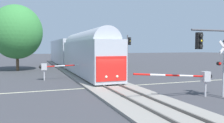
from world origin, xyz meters
The scene contains 10 objects.
ground_plane centered at (0.00, 0.00, 0.00)m, with size 220.00×220.00×0.00m, color #3D3D42.
road_centre_stripe centered at (0.00, 0.00, 0.00)m, with size 44.00×0.20×0.01m.
railway_track centered at (0.00, 0.00, 0.10)m, with size 4.40×80.00×0.32m.
commuter_train centered at (0.00, 17.48, 2.79)m, with size 3.04×39.39×5.16m.
crossing_gate_near centered at (4.40, -6.16, 1.44)m, with size 6.23×0.40×1.91m.
crossing_signal_mast centered at (6.23, -6.71, 2.50)m, with size 1.36×0.44×4.09m.
crossing_gate_far centered at (-4.43, 6.16, 1.41)m, with size 6.07×0.40×1.80m.
traffic_signal_far_side centered at (5.76, 8.53, 3.44)m, with size 0.53×0.38×5.13m.
elm_centre_background centered at (6.21, 24.46, 4.47)m, with size 7.47×7.47×6.98m.
oak_behind_train centered at (-8.23, 17.94, 5.80)m, with size 7.47×7.47×9.82m.
Camera 1 is at (-6.66, -18.96, 3.52)m, focal length 36.56 mm.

